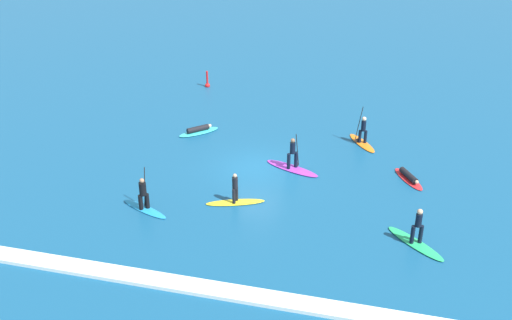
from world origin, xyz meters
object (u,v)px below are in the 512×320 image
Objects in this scene: surfer_on_red_board at (409,177)px; surfer_on_purple_board at (292,163)px; surfer_on_teal_board at (199,131)px; surfer_on_yellow_board at (235,196)px; marker_buoy at (207,83)px; surfer_on_green_board at (416,237)px; surfer_on_blue_board at (144,200)px; surfer_on_orange_board at (362,137)px.

surfer_on_red_board is 0.75× the size of surfer_on_purple_board.
surfer_on_teal_board reaches higher than surfer_on_red_board.
marker_buoy is at bearing 92.80° from surfer_on_yellow_board.
surfer_on_red_board is 17.84m from marker_buoy.
surfer_on_purple_board is at bearing 1.47° from surfer_on_green_board.
surfer_on_blue_board is 0.98× the size of surfer_on_green_board.
surfer_on_purple_board reaches higher than surfer_on_teal_board.
surfer_on_green_board is at bearing -47.08° from marker_buoy.
surfer_on_blue_board is at bearing -116.15° from surfer_on_purple_board.
surfer_on_teal_board is 8.49m from surfer_on_yellow_board.
surfer_on_yellow_board is 8.92m from surfer_on_green_board.
surfer_on_teal_board is at bearing 175.18° from surfer_on_purple_board.
surfer_on_orange_board reaches higher than surfer_on_yellow_board.
surfer_on_yellow_board is 4.62m from surfer_on_purple_board.
surfer_on_green_board reaches higher than surfer_on_red_board.
surfer_on_blue_board is at bearing -132.24° from surfer_on_teal_board.
surfer_on_yellow_board is 1.03× the size of surfer_on_green_board.
surfer_on_blue_board is at bearing -96.86° from surfer_on_red_board.
marker_buoy is (-14.58, 10.29, 0.10)m from surfer_on_red_board.
surfer_on_blue_board is 12.97m from surfer_on_green_board.
surfer_on_blue_board is 16.56m from marker_buoy.
marker_buoy is at bearing -60.37° from surfer_on_blue_board.
surfer_on_orange_board reaches higher than surfer_on_purple_board.
surfer_on_yellow_board is at bearing -67.11° from marker_buoy.
surfer_on_teal_board is 7.73m from marker_buoy.
surfer_on_green_board is (8.81, -1.41, 0.00)m from surfer_on_yellow_board.
surfer_on_purple_board is at bearing -51.97° from marker_buoy.
surfer_on_teal_board is at bearing -76.08° from marker_buoy.
surfer_on_orange_board reaches higher than surfer_on_green_board.
surfer_on_yellow_board reaches higher than marker_buoy.
surfer_on_green_board is at bearing -156.45° from surfer_on_blue_board.
surfer_on_teal_board is 0.86× the size of surfer_on_blue_board.
surfer_on_blue_board is 8.52m from surfer_on_purple_board.
surfer_on_teal_board is 1.90× the size of marker_buoy.
surfer_on_orange_board is 0.91× the size of surfer_on_blue_board.
surfer_on_blue_board reaches higher than surfer_on_green_board.
surfer_on_blue_board is (-9.69, -9.83, 0.10)m from surfer_on_orange_board.
surfer_on_blue_board is (-12.51, -6.13, 0.38)m from surfer_on_red_board.
surfer_on_teal_board is 0.81× the size of surfer_on_yellow_board.
surfer_on_red_board is 0.97× the size of surfer_on_orange_board.
surfer_on_yellow_board is 16.03m from marker_buoy.
surfer_on_purple_board is at bearing 104.30° from surfer_on_orange_board.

